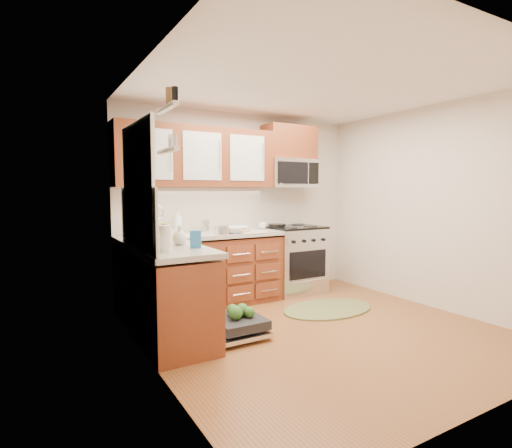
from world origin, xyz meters
TOP-DOWN VIEW (x-y plane):
  - floor at (0.00, 0.00)m, footprint 3.50×3.50m
  - ceiling at (0.00, 0.00)m, footprint 3.50×3.50m
  - wall_back at (0.00, 1.75)m, footprint 3.50×0.04m
  - wall_front at (0.00, -1.75)m, footprint 3.50×0.04m
  - wall_left at (-1.75, 0.00)m, footprint 0.04×3.50m
  - wall_right at (1.75, 0.00)m, footprint 0.04×3.50m
  - base_cabinet_back at (-0.73, 1.45)m, footprint 2.05×0.60m
  - base_cabinet_left at (-1.45, 0.52)m, footprint 0.60×1.25m
  - countertop_back at (-0.72, 1.44)m, footprint 2.07×0.64m
  - countertop_left at (-1.44, 0.53)m, footprint 0.64×1.27m
  - backsplash_back at (-0.73, 1.74)m, footprint 2.05×0.02m
  - backsplash_left at (-1.74, 0.52)m, footprint 0.02×1.25m
  - upper_cabinets at (-0.73, 1.57)m, footprint 2.05×0.35m
  - cabinet_over_mw at (0.68, 1.57)m, footprint 0.76×0.35m
  - range at (0.68, 1.43)m, footprint 0.76×0.64m
  - microwave at (0.68, 1.55)m, footprint 0.76×0.38m
  - sink at (-1.25, 1.42)m, footprint 0.62×0.50m
  - dishwasher at (-0.86, 0.30)m, footprint 0.70×0.60m
  - window at (-1.74, 0.50)m, footprint 0.03×1.05m
  - window_blind at (-1.71, 0.50)m, footprint 0.02×0.96m
  - shelf_upper at (-1.72, -0.35)m, footprint 0.04×0.40m
  - shelf_lower at (-1.72, -0.35)m, footprint 0.04×0.40m
  - rug at (0.55, 0.53)m, footprint 1.40×1.14m
  - skillet at (0.40, 1.46)m, footprint 0.24×0.24m
  - stock_pot at (-0.56, 1.22)m, footprint 0.23×0.23m
  - cutting_board at (-0.30, 1.34)m, footprint 0.34×0.26m
  - canister at (-0.62, 1.57)m, footprint 0.13×0.13m
  - paper_towel_roll at (-1.56, 0.24)m, footprint 0.13×0.13m
  - mustard_bottle at (-1.46, 0.59)m, footprint 0.08×0.08m
  - red_bottle at (-1.62, 0.38)m, footprint 0.06×0.06m
  - wooden_box at (-1.58, 0.64)m, footprint 0.16×0.13m
  - blue_carton at (-1.25, 0.32)m, footprint 0.12×0.10m
  - bowl_a at (-0.20, 1.47)m, footprint 0.33×0.33m
  - bowl_b at (-0.37, 1.25)m, footprint 0.30×0.30m
  - cup at (0.20, 1.52)m, footprint 0.13×0.13m
  - soap_bottle_a at (-1.00, 1.57)m, footprint 0.12×0.12m
  - soap_bottle_b at (-1.26, 1.05)m, footprint 0.09×0.09m
  - soap_bottle_c at (-1.31, 0.59)m, footprint 0.19×0.19m

SIDE VIEW (x-z plane):
  - floor at x=0.00m, z-range 0.00..0.00m
  - rug at x=0.55m, z-range 0.00..0.02m
  - dishwasher at x=-0.86m, z-range 0.00..0.20m
  - base_cabinet_back at x=-0.73m, z-range 0.00..0.85m
  - base_cabinet_left at x=-1.45m, z-range 0.00..0.85m
  - range at x=0.68m, z-range 0.00..0.95m
  - sink at x=-1.25m, z-range 0.67..0.93m
  - countertop_back at x=-0.72m, z-range 0.88..0.93m
  - countertop_left at x=-1.44m, z-range 0.88..0.93m
  - cutting_board at x=-0.30m, z-range 0.93..0.95m
  - bowl_a at x=-0.20m, z-range 0.93..0.99m
  - bowl_b at x=-0.37m, z-range 0.93..1.00m
  - skillet at x=0.40m, z-range 0.95..0.99m
  - cup at x=0.20m, z-range 0.93..1.02m
  - stock_pot at x=-0.56m, z-range 0.93..1.03m
  - wooden_box at x=-1.58m, z-range 0.93..1.06m
  - canister at x=-0.62m, z-range 0.93..1.08m
  - blue_carton at x=-1.25m, z-range 0.93..1.09m
  - soap_bottle_b at x=-1.26m, z-range 0.93..1.09m
  - soap_bottle_c at x=-1.31m, z-range 0.93..1.11m
  - mustard_bottle at x=-1.46m, z-range 0.93..1.15m
  - red_bottle at x=-1.62m, z-range 0.93..1.15m
  - paper_towel_roll at x=-1.56m, z-range 0.93..1.16m
  - soap_bottle_a at x=-1.00m, z-range 0.93..1.23m
  - backsplash_back at x=-0.73m, z-range 0.93..1.49m
  - backsplash_left at x=-1.74m, z-range 0.93..1.49m
  - wall_back at x=0.00m, z-range 0.00..2.50m
  - wall_front at x=0.00m, z-range 0.00..2.50m
  - wall_left at x=-1.75m, z-range 0.00..2.50m
  - wall_right at x=1.75m, z-range 0.00..2.50m
  - window at x=-1.74m, z-range 1.02..2.08m
  - microwave at x=0.68m, z-range 1.50..1.90m
  - shelf_lower at x=-1.72m, z-range 1.74..1.76m
  - upper_cabinets at x=-0.73m, z-range 1.50..2.25m
  - window_blind at x=-1.71m, z-range 1.68..2.08m
  - shelf_upper at x=-1.72m, z-range 2.03..2.06m
  - cabinet_over_mw at x=0.68m, z-range 1.90..2.37m
  - ceiling at x=0.00m, z-range 2.50..2.50m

